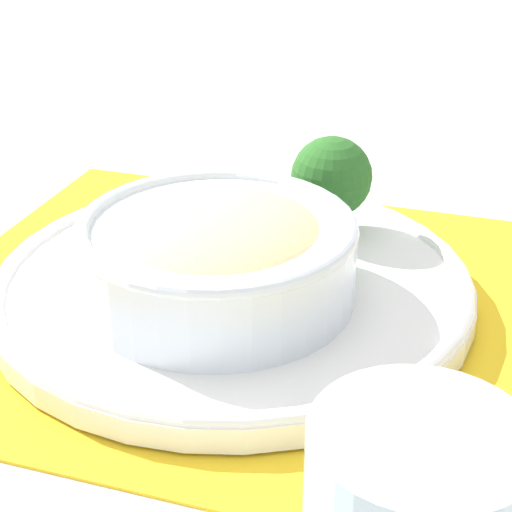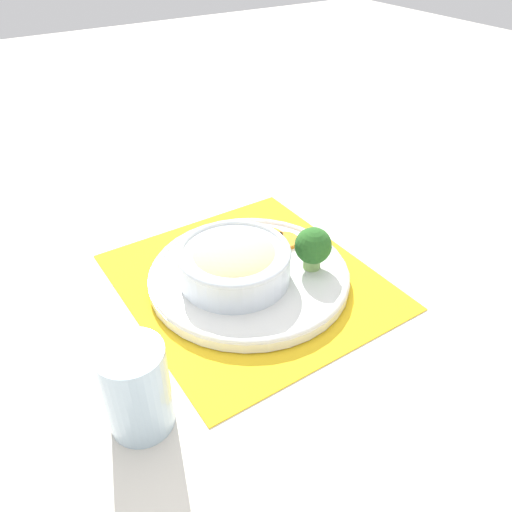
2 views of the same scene
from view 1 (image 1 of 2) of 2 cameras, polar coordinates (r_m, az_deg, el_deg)
The scene contains 7 objects.
ground_plane at distance 0.59m, azimuth -1.55°, elevation -3.13°, with size 4.00×4.00×0.00m, color beige.
placemat at distance 0.59m, azimuth -1.55°, elevation -2.96°, with size 0.42×0.39×0.00m.
plate at distance 0.58m, azimuth -1.57°, elevation -1.83°, with size 0.32×0.32×0.02m.
bowl at distance 0.54m, azimuth -2.90°, elevation 0.35°, with size 0.18×0.18×0.07m.
broccoli_floret at distance 0.63m, azimuth 5.02°, elevation 5.17°, with size 0.06×0.06×0.07m.
carrot_slice_near at distance 0.67m, azimuth -1.79°, elevation 3.17°, with size 0.05×0.05×0.01m.
carrot_slice_middle at distance 0.67m, azimuth -4.37°, elevation 2.96°, with size 0.05×0.05×0.01m.
Camera 1 is at (0.18, -0.47, 0.30)m, focal length 60.00 mm.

